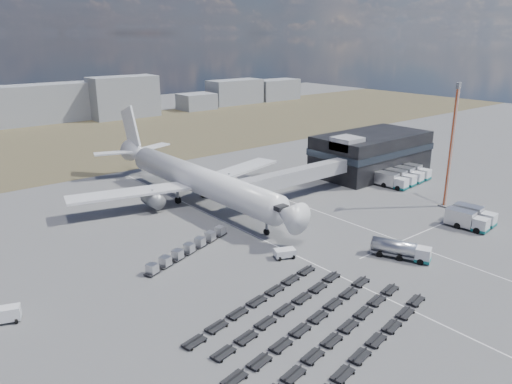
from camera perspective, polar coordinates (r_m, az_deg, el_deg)
ground at (r=83.10m, az=5.27°, el=-6.71°), size 420.00×420.00×0.00m
grass_strip at (r=175.40m, az=-20.86°, el=5.27°), size 420.00×90.00×0.01m
lane_markings at (r=91.54m, az=8.33°, el=-4.46°), size 47.12×110.00×0.01m
terminal at (r=130.84m, az=12.99°, el=4.44°), size 30.40×16.40×11.00m
jet_bridge at (r=105.57m, az=3.76°, el=1.61°), size 30.30×3.80×7.05m
airliner at (r=105.27m, az=-7.07°, el=1.59°), size 51.59×64.53×17.62m
fuel_tanker at (r=82.84m, az=16.21°, el=-6.34°), size 5.84×9.35×2.97m
pushback_tug at (r=80.17m, az=3.30°, el=-7.03°), size 3.76×3.00×1.48m
utility_van at (r=70.61m, az=-26.81°, el=-12.45°), size 4.06×2.87×2.03m
catering_truck at (r=116.26m, az=-3.72°, el=1.20°), size 2.80×5.78×2.57m
service_trucks_near at (r=100.75m, az=23.33°, el=-2.68°), size 7.22×8.31×3.05m
service_trucks_far at (r=124.57m, az=16.49°, el=1.80°), size 14.69×9.17×3.10m
uld_row at (r=82.20m, az=-7.65°, el=-6.38°), size 19.16×7.96×1.54m
baggage_dollies at (r=63.45m, az=6.26°, el=-14.70°), size 32.32×23.11×0.70m
floodlight_mast at (r=107.38m, az=21.42°, el=4.86°), size 2.40×1.95×25.22m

